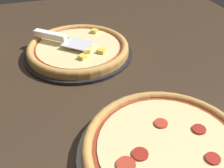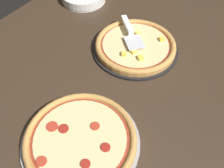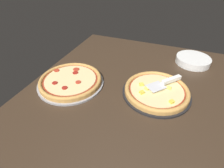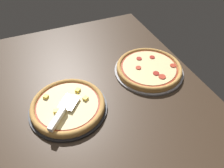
{
  "view_description": "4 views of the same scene",
  "coord_description": "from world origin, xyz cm",
  "views": [
    {
      "loc": [
        17.39,
        69.43,
        42.97
      ],
      "look_at": [
        1.02,
        17.94,
        3.0
      ],
      "focal_mm": 42.0,
      "sensor_mm": 36.0,
      "label": 1
    },
    {
      "loc": [
        -32.35,
        66.36,
        72.06
      ],
      "look_at": [
        1.02,
        17.94,
        3.0
      ],
      "focal_mm": 42.0,
      "sensor_mm": 36.0,
      "label": 2
    },
    {
      "loc": [
        -66.81,
        -8.48,
        58.12
      ],
      "look_at": [
        1.02,
        17.94,
        3.0
      ],
      "focal_mm": 28.0,
      "sensor_mm": 36.0,
      "label": 3
    },
    {
      "loc": [
        69.89,
        -11.03,
        74.89
      ],
      "look_at": [
        1.02,
        17.94,
        3.0
      ],
      "focal_mm": 35.0,
      "sensor_mm": 36.0,
      "label": 4
    }
  ],
  "objects": [
    {
      "name": "ground_plane",
      "position": [
        0.0,
        0.0,
        -1.8
      ],
      "size": [
        132.88,
        123.43,
        3.6
      ],
      "primitive_type": "cube",
      "color": "#38281C"
    },
    {
      "name": "pizza_pan_front",
      "position": [
        5.2,
        -4.71,
        0.5
      ],
      "size": [
        34.48,
        34.48,
        1.0
      ],
      "primitive_type": "cylinder",
      "color": "black",
      "rests_on": "ground_plane"
    },
    {
      "name": "pizza_pan_back",
      "position": [
        -3.16,
        40.58,
        0.5
      ],
      "size": [
        35.84,
        35.84,
        1.0
      ],
      "primitive_type": "cylinder",
      "color": "#939399",
      "rests_on": "ground_plane"
    },
    {
      "name": "plate_stack",
      "position": [
        45.09,
        -21.34,
        2.1
      ],
      "size": [
        21.39,
        21.39,
        4.2
      ],
      "color": "white",
      "rests_on": "ground_plane"
    },
    {
      "name": "pizza_front",
      "position": [
        5.19,
        -4.7,
        2.36
      ],
      "size": [
        32.41,
        32.41,
        3.24
      ],
      "color": "#C68E47",
      "rests_on": "pizza_pan_front"
    },
    {
      "name": "serving_spatula",
      "position": [
        11.37,
        -9.21,
        5.05
      ],
      "size": [
        18.04,
        16.64,
        2.0
      ],
      "color": "silver",
      "rests_on": "pizza_front"
    },
    {
      "name": "pizza_back",
      "position": [
        -3.16,
        40.59,
        2.45
      ],
      "size": [
        33.69,
        33.69,
        2.83
      ],
      "color": "#C68E47",
      "rests_on": "pizza_pan_back"
    }
  ]
}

